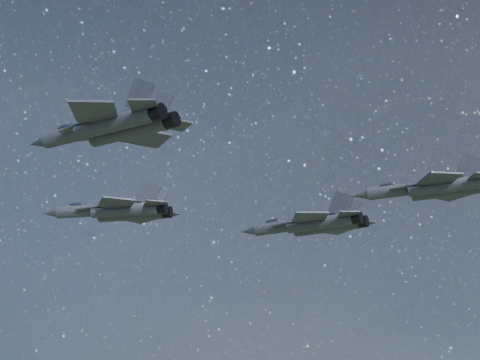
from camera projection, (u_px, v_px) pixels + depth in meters
The scene contains 4 objects.
jet_lead at pixel (118, 211), 84.56m from camera, with size 18.00×11.97×4.58m.
jet_left at pixel (313, 224), 91.04m from camera, with size 19.48×13.83×4.95m.
jet_right at pixel (110, 127), 58.84m from camera, with size 17.02×12.07×4.32m.
jet_slot at pixel (434, 188), 71.13m from camera, with size 15.90×11.08×4.00m.
Camera 1 is at (39.99, -61.97, 116.24)m, focal length 50.00 mm.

